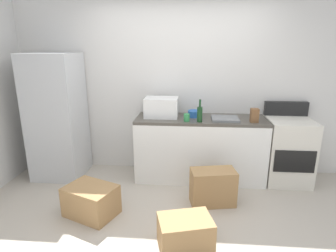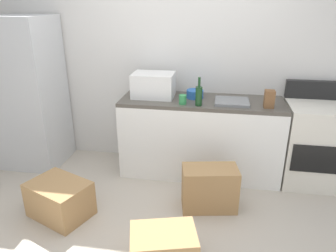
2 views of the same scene
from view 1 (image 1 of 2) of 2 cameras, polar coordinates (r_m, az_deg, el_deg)
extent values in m
plane|color=#B2A899|center=(3.21, 1.06, -19.63)|extent=(6.00, 6.00, 0.00)
cube|color=silver|center=(4.19, 2.57, 8.22)|extent=(5.00, 0.10, 2.60)
cube|color=white|center=(4.07, 6.46, -4.80)|extent=(1.80, 0.60, 0.86)
cube|color=#4C473F|center=(3.93, 6.66, 1.34)|extent=(1.80, 0.60, 0.04)
cube|color=silver|center=(4.32, -21.61, 1.77)|extent=(0.68, 0.66, 1.78)
cube|color=silver|center=(4.28, 23.07, -4.68)|extent=(0.60, 0.60, 0.90)
cube|color=black|center=(4.02, 24.33, -6.61)|extent=(0.52, 0.02, 0.30)
cube|color=black|center=(4.37, 22.84, 3.29)|extent=(0.60, 0.08, 0.20)
cube|color=white|center=(3.95, -1.33, 3.82)|extent=(0.46, 0.34, 0.27)
cube|color=slate|center=(3.88, 11.50, 1.48)|extent=(0.36, 0.32, 0.03)
cylinder|color=#193F1E|center=(3.70, 6.46, 2.34)|extent=(0.07, 0.07, 0.20)
cylinder|color=#193F1E|center=(3.67, 6.53, 4.62)|extent=(0.03, 0.03, 0.10)
cylinder|color=#338C4C|center=(3.73, 3.82, 1.72)|extent=(0.08, 0.08, 0.10)
cube|color=brown|center=(3.84, 17.16, 2.08)|extent=(0.10, 0.10, 0.18)
cylinder|color=#2659A5|center=(3.97, 5.45, 2.51)|extent=(0.19, 0.19, 0.09)
cube|color=#A37A4C|center=(3.52, 9.09, -12.15)|extent=(0.57, 0.38, 0.44)
cube|color=#A37A4C|center=(2.87, 3.51, -20.83)|extent=(0.57, 0.47, 0.30)
cube|color=#A37A4C|center=(3.41, -15.35, -14.42)|extent=(0.66, 0.58, 0.35)
camera|label=2|loc=(0.52, 46.42, 19.15)|focal=34.10mm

